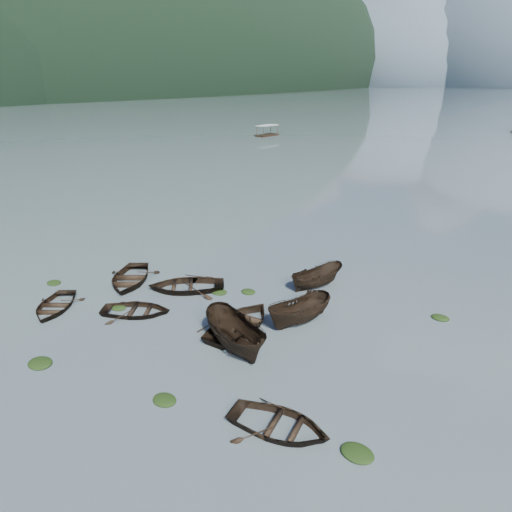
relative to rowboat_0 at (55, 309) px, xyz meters
The scene contains 21 objects.
ground_plane 7.93m from the rowboat_0, 17.79° to the right, with size 2400.00×2400.00×0.00m, color #4C5A60.
left_ridge_far 533.39m from the rowboat_0, 152.34° to the left, with size 560.00×1400.00×380.00m, color black.
haze_mtn_a 932.40m from the rowboat_0, 105.71° to the left, with size 520.00×520.00×280.00m, color #475666.
rowboat_0 is the anchor object (origin of this frame).
rowboat_1 4.93m from the rowboat_0, 29.04° to the left, with size 2.81×3.94×0.82m, color black.
rowboat_2 11.50m from the rowboat_0, 14.71° to the left, with size 1.88×4.99×1.93m, color black.
rowboat_3 11.09m from the rowboat_0, 24.54° to the left, with size 3.47×4.86×1.01m, color black.
rowboat_4 15.94m from the rowboat_0, ahead, with size 2.90×4.06×0.84m, color black.
rowboat_5 14.21m from the rowboat_0, 29.35° to the left, with size 1.63×4.34×1.67m, color black.
rowboat_6 5.07m from the rowboat_0, 83.49° to the left, with size 3.41×4.78×0.99m, color black.
rowboat_7 7.75m from the rowboat_0, 55.64° to the left, with size 3.41×4.78×0.99m, color black.
rowboat_8 15.94m from the rowboat_0, 47.09° to the left, with size 1.50×3.99×1.54m, color black.
weed_clump_0 5.74m from the rowboat_0, 38.16° to the right, with size 1.25×1.02×0.27m, color black.
weed_clump_1 3.69m from the rowboat_0, 37.04° to the left, with size 0.96×0.77×0.21m, color black.
weed_clump_2 11.34m from the rowboat_0, ahead, with size 1.09×0.87×0.24m, color black.
weed_clump_3 11.46m from the rowboat_0, 46.82° to the left, with size 0.96×0.81×0.21m, color black.
weed_clump_4 18.88m from the rowboat_0, ahead, with size 1.24×0.99×0.26m, color black.
weed_clump_5 3.84m from the rowboat_0, 148.82° to the left, with size 1.02×0.82×0.22m, color black.
weed_clump_6 9.66m from the rowboat_0, 48.68° to the left, with size 1.05×0.88×0.22m, color black.
weed_clump_7 22.06m from the rowboat_0, 32.86° to the left, with size 0.99×0.79×0.22m, color black.
pontoon_left 85.97m from the rowboat_0, 116.20° to the left, with size 2.51×6.03×2.31m, color black, non-canonical shape.
Camera 1 is at (15.74, -9.85, 12.55)m, focal length 32.00 mm.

